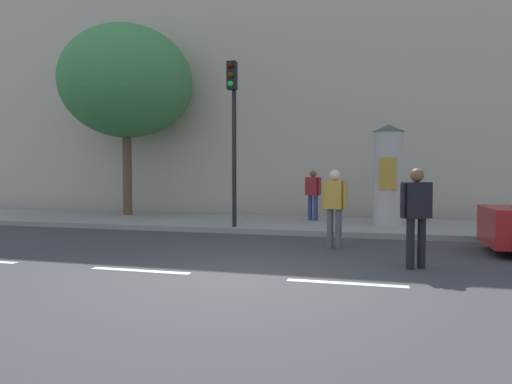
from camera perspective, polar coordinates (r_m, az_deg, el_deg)
ground_plane at (r=7.76m, az=-2.25°, el=-10.00°), size 80.00×80.00×0.00m
sidewalk_curb at (r=14.49m, az=6.23°, el=-3.90°), size 36.00×4.00×0.15m
lane_markings at (r=7.76m, az=-2.25°, el=-9.97°), size 25.80×0.16×0.01m
building_backdrop at (r=19.76m, az=8.71°, el=14.03°), size 36.00×5.00×11.31m
traffic_light at (r=13.20m, az=-2.75°, el=8.86°), size 0.24×0.45×4.48m
poster_column at (r=14.25m, az=15.36°, el=2.07°), size 0.89×0.89×2.86m
street_tree at (r=17.87m, az=-15.12°, el=12.47°), size 4.59×4.59×6.62m
pedestrian_in_dark_shirt at (r=10.57m, az=9.32°, el=-1.16°), size 0.55×0.46×1.71m
pedestrian_in_light_jacket at (r=8.68m, az=18.48°, el=-1.97°), size 0.55×0.46×1.73m
pedestrian_near_pole at (r=15.07m, az=6.76°, el=0.09°), size 0.54×0.43×1.56m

